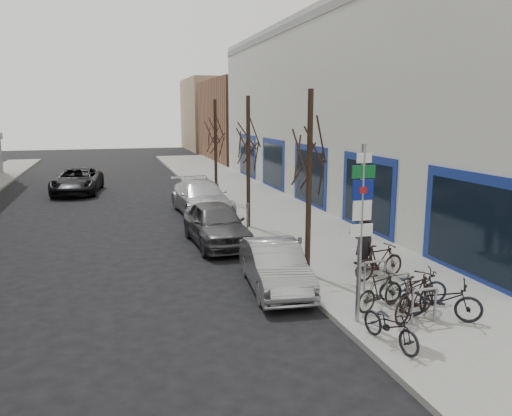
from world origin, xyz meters
TOP-DOWN VIEW (x-y plane):
  - ground at (0.00, 0.00)m, footprint 120.00×120.00m
  - sidewalk_east at (4.50, 10.00)m, footprint 5.00×70.00m
  - commercial_building at (17.00, 16.00)m, footprint 20.00×32.00m
  - brick_building_far at (13.00, 40.00)m, footprint 12.00×14.00m
  - tan_building_far at (13.50, 55.00)m, footprint 13.00×12.00m
  - highway_sign_pole at (2.40, -0.01)m, footprint 0.55×0.10m
  - bike_rack at (3.80, 0.60)m, footprint 0.66×2.26m
  - tree_near at (2.60, 3.50)m, footprint 1.80×1.80m
  - tree_mid at (2.60, 10.00)m, footprint 1.80×1.80m
  - tree_far at (2.60, 16.50)m, footprint 1.80×1.80m
  - meter_front at (2.15, 3.00)m, footprint 0.10×0.08m
  - meter_mid at (2.15, 8.50)m, footprint 0.10×0.08m
  - meter_back at (2.15, 14.00)m, footprint 0.10×0.08m
  - bike_near_left at (2.49, -1.26)m, footprint 0.78×1.70m
  - bike_near_right at (3.75, -0.24)m, footprint 1.87×1.34m
  - bike_mid_curb at (4.27, 0.64)m, footprint 1.77×0.98m
  - bike_mid_inner at (3.26, 0.49)m, footprint 1.61×0.93m
  - bike_far_curb at (4.29, -0.43)m, footprint 1.85×1.48m
  - bike_far_inner at (4.39, 2.48)m, footprint 1.80×0.84m
  - parked_car_front at (1.40, 2.96)m, footprint 1.78×4.13m
  - parked_car_mid at (0.82, 8.09)m, footprint 2.06×4.70m
  - parked_car_back at (1.31, 13.86)m, footprint 2.57×5.61m
  - lane_car at (-4.78, 22.09)m, footprint 3.14×5.77m
  - pedestrian_near at (4.28, 3.32)m, footprint 0.77×0.71m
  - pedestrian_far at (4.61, 3.92)m, footprint 0.79×0.69m

SIDE VIEW (x-z plane):
  - ground at x=0.00m, z-range 0.00..0.00m
  - sidewalk_east at x=4.50m, z-range 0.00..0.15m
  - bike_mid_inner at x=3.26m, z-range 0.15..1.09m
  - bike_near_left at x=2.49m, z-range 0.15..1.15m
  - bike_rack at x=3.80m, z-range 0.24..1.07m
  - parked_car_front at x=1.40m, z-range 0.00..1.32m
  - bike_mid_curb at x=4.27m, z-range 0.15..1.19m
  - bike_far_inner at x=4.39m, z-range 0.15..1.20m
  - bike_near_right at x=3.75m, z-range 0.15..1.26m
  - bike_far_curb at x=4.29m, z-range 0.15..1.28m
  - lane_car at x=-4.78m, z-range 0.00..1.54m
  - parked_car_mid at x=0.82m, z-range 0.00..1.58m
  - parked_car_back at x=1.31m, z-range 0.00..1.59m
  - meter_front at x=2.15m, z-range 0.28..1.55m
  - meter_mid at x=2.15m, z-range 0.28..1.55m
  - meter_back at x=2.15m, z-range 0.28..1.55m
  - pedestrian_near at x=4.28m, z-range 0.15..1.93m
  - pedestrian_far at x=4.61m, z-range 0.15..1.96m
  - highway_sign_pole at x=2.40m, z-range 0.36..4.56m
  - brick_building_far at x=13.00m, z-range 0.00..8.00m
  - tree_near at x=2.60m, z-range 1.35..6.85m
  - tree_mid at x=2.60m, z-range 1.35..6.85m
  - tree_far at x=2.60m, z-range 1.35..6.85m
  - tan_building_far at x=13.50m, z-range 0.00..9.00m
  - commercial_building at x=17.00m, z-range 0.00..10.00m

